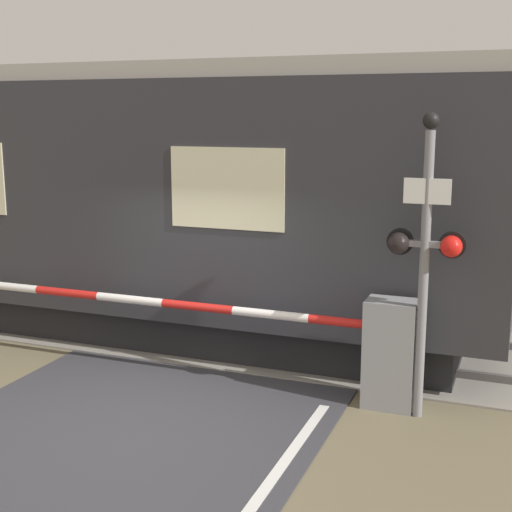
# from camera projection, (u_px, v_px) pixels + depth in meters

# --- Properties ---
(ground_plane) EXTENTS (80.00, 80.00, 0.00)m
(ground_plane) POSITION_uv_depth(u_px,v_px,m) (145.00, 417.00, 8.24)
(ground_plane) COLOR #6B6047
(track_bed) EXTENTS (36.00, 3.20, 0.13)m
(track_bed) POSITION_uv_depth(u_px,v_px,m) (248.00, 335.00, 11.20)
(track_bed) COLOR gray
(track_bed) RESTS_ON ground_plane
(train) EXTENTS (15.77, 3.14, 4.13)m
(train) POSITION_uv_depth(u_px,v_px,m) (31.00, 192.00, 12.20)
(train) COLOR black
(train) RESTS_ON ground_plane
(crossing_barrier) EXTENTS (6.44, 0.44, 1.31)m
(crossing_barrier) POSITION_uv_depth(u_px,v_px,m) (346.00, 344.00, 8.59)
(crossing_barrier) COLOR gray
(crossing_barrier) RESTS_ON ground_plane
(signal_post) EXTENTS (0.87, 0.26, 3.46)m
(signal_post) POSITION_uv_depth(u_px,v_px,m) (425.00, 250.00, 7.87)
(signal_post) COLOR gray
(signal_post) RESTS_ON ground_plane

